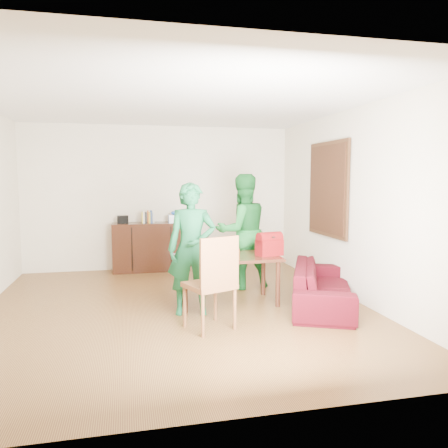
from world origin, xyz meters
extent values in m
cube|color=#432210|center=(0.00, 0.00, -0.05)|extent=(5.00, 5.50, 0.10)
cube|color=white|center=(0.00, 0.00, 2.75)|extent=(5.00, 5.50, 0.10)
cube|color=beige|center=(0.00, 2.80, 1.35)|extent=(5.00, 0.10, 2.70)
cube|color=beige|center=(0.00, -2.80, 1.35)|extent=(5.00, 0.10, 2.70)
cube|color=beige|center=(2.55, 0.00, 1.35)|extent=(0.10, 5.50, 2.70)
cube|color=#3F2614|center=(2.46, 0.70, 1.55)|extent=(0.04, 1.28, 1.48)
cube|color=#4A2816|center=(2.43, 0.70, 1.55)|extent=(0.01, 1.18, 1.36)
cube|color=black|center=(-0.20, 2.51, 0.45)|extent=(1.40, 0.45, 0.90)
cube|color=black|center=(-0.70, 2.51, 0.97)|extent=(0.20, 0.14, 0.14)
cube|color=#AEAFB8|center=(0.25, 2.51, 0.97)|extent=(0.24, 0.22, 0.14)
ellipsoid|color=#1847A1|center=(0.25, 2.51, 1.08)|extent=(0.14, 0.14, 0.07)
cube|color=black|center=(0.70, 0.12, 0.64)|extent=(1.41, 0.80, 0.04)
cylinder|color=black|center=(0.08, -0.20, 0.31)|extent=(0.06, 0.06, 0.62)
cylinder|color=black|center=(1.33, -0.20, 0.31)|extent=(0.06, 0.06, 0.62)
cylinder|color=black|center=(0.08, 0.43, 0.31)|extent=(0.06, 0.06, 0.62)
cylinder|color=black|center=(1.33, 0.43, 0.31)|extent=(0.06, 0.06, 0.62)
cube|color=brown|center=(0.27, -0.83, 0.50)|extent=(0.63, 0.62, 0.06)
cube|color=brown|center=(0.35, -1.03, 0.81)|extent=(0.47, 0.21, 0.56)
imported|color=#135830|center=(0.16, -0.24, 0.84)|extent=(0.67, 0.49, 1.67)
imported|color=#166625|center=(1.13, 0.92, 0.89)|extent=(0.97, 0.81, 1.79)
cube|color=white|center=(0.51, 0.06, 0.67)|extent=(0.35, 0.30, 0.02)
cube|color=black|center=(0.51, 0.06, 0.78)|extent=(0.31, 0.17, 0.19)
cylinder|color=#5E3515|center=(0.77, -0.20, 0.74)|extent=(0.06, 0.06, 0.16)
cube|color=#6F0D07|center=(1.28, 0.04, 0.79)|extent=(0.38, 0.28, 0.25)
imported|color=#350610|center=(1.95, -0.27, 0.28)|extent=(1.46, 2.05, 0.56)
camera|label=1|loc=(-0.63, -5.63, 1.72)|focal=35.00mm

